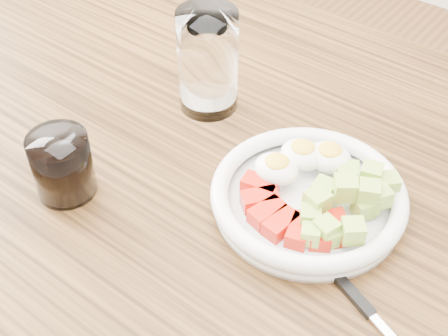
# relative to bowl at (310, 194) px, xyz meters

# --- Properties ---
(dining_table) EXTENTS (1.50, 0.90, 0.77)m
(dining_table) POSITION_rel_bowl_xyz_m (-0.09, -0.04, -0.12)
(dining_table) COLOR brown
(dining_table) RESTS_ON ground
(bowl) EXTENTS (0.23, 0.23, 0.06)m
(bowl) POSITION_rel_bowl_xyz_m (0.00, 0.00, 0.00)
(bowl) COLOR white
(bowl) RESTS_ON dining_table
(fork) EXTENTS (0.17, 0.08, 0.01)m
(fork) POSITION_rel_bowl_xyz_m (0.11, -0.08, -0.02)
(fork) COLOR black
(fork) RESTS_ON dining_table
(water_glass) EXTENTS (0.08, 0.08, 0.14)m
(water_glass) POSITION_rel_bowl_xyz_m (-0.21, 0.08, 0.05)
(water_glass) COLOR white
(water_glass) RESTS_ON dining_table
(coffee_glass) EXTENTS (0.07, 0.07, 0.08)m
(coffee_glass) POSITION_rel_bowl_xyz_m (-0.25, -0.15, 0.02)
(coffee_glass) COLOR white
(coffee_glass) RESTS_ON dining_table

